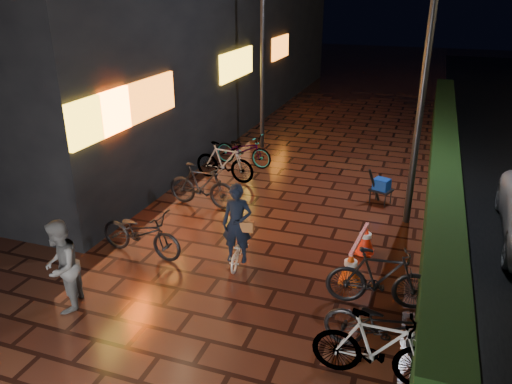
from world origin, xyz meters
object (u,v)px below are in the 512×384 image
at_px(cyclist, 238,235).
at_px(traffic_barrier, 358,252).
at_px(cart_assembly, 381,186).
at_px(bystander_person, 61,266).

xyz_separation_m(cyclist, traffic_barrier, (2.21, 0.68, -0.31)).
relative_size(traffic_barrier, cart_assembly, 1.68).
bearing_deg(bystander_person, traffic_barrier, 102.25).
relative_size(bystander_person, traffic_barrier, 1.01).
bearing_deg(traffic_barrier, cyclist, -162.83).
bearing_deg(cart_assembly, cyclist, -120.44).
xyz_separation_m(cyclist, cart_assembly, (2.27, 3.86, -0.14)).
distance_m(cyclist, traffic_barrier, 2.33).
relative_size(cyclist, cart_assembly, 1.78).
bearing_deg(bystander_person, cart_assembly, 122.28).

